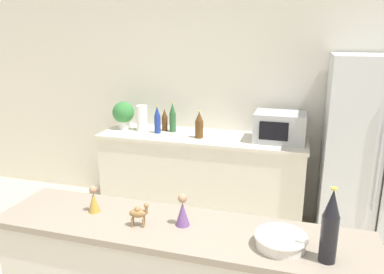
# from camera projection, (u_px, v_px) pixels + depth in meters

# --- Properties ---
(wall_back) EXTENTS (8.00, 0.06, 2.55)m
(wall_back) POSITION_uv_depth(u_px,v_px,m) (244.00, 96.00, 3.92)
(wall_back) COLOR silver
(wall_back) RESTS_ON ground_plane
(back_counter) EXTENTS (2.11, 0.63, 0.90)m
(back_counter) POSITION_uv_depth(u_px,v_px,m) (202.00, 176.00, 3.94)
(back_counter) COLOR silver
(back_counter) RESTS_ON ground_plane
(refrigerator) EXTENTS (0.93, 0.70, 1.73)m
(refrigerator) POSITION_uv_depth(u_px,v_px,m) (378.00, 154.00, 3.33)
(refrigerator) COLOR silver
(refrigerator) RESTS_ON ground_plane
(potted_plant) EXTENTS (0.23, 0.23, 0.30)m
(potted_plant) POSITION_uv_depth(u_px,v_px,m) (123.00, 114.00, 4.05)
(potted_plant) COLOR silver
(potted_plant) RESTS_ON back_counter
(paper_towel_roll) EXTENTS (0.12, 0.12, 0.27)m
(paper_towel_roll) POSITION_uv_depth(u_px,v_px,m) (142.00, 118.00, 3.99)
(paper_towel_roll) COLOR white
(paper_towel_roll) RESTS_ON back_counter
(microwave) EXTENTS (0.48, 0.37, 0.28)m
(microwave) POSITION_uv_depth(u_px,v_px,m) (280.00, 127.00, 3.59)
(microwave) COLOR #B2B5BA
(microwave) RESTS_ON back_counter
(back_bottle_0) EXTENTS (0.06, 0.06, 0.24)m
(back_bottle_0) POSITION_uv_depth(u_px,v_px,m) (165.00, 120.00, 3.98)
(back_bottle_0) COLOR brown
(back_bottle_0) RESTS_ON back_counter
(back_bottle_1) EXTENTS (0.08, 0.08, 0.27)m
(back_bottle_1) POSITION_uv_depth(u_px,v_px,m) (199.00, 125.00, 3.70)
(back_bottle_1) COLOR brown
(back_bottle_1) RESTS_ON back_counter
(back_bottle_2) EXTENTS (0.07, 0.07, 0.31)m
(back_bottle_2) POSITION_uv_depth(u_px,v_px,m) (173.00, 118.00, 3.93)
(back_bottle_2) COLOR #2D6033
(back_bottle_2) RESTS_ON back_counter
(back_bottle_3) EXTENTS (0.07, 0.07, 0.29)m
(back_bottle_3) POSITION_uv_depth(u_px,v_px,m) (157.00, 120.00, 3.88)
(back_bottle_3) COLOR navy
(back_bottle_3) RESTS_ON back_counter
(wine_bottle) EXTENTS (0.07, 0.07, 0.34)m
(wine_bottle) POSITION_uv_depth(u_px,v_px,m) (330.00, 227.00, 1.57)
(wine_bottle) COLOR black
(wine_bottle) RESTS_ON bar_counter
(fruit_bowl) EXTENTS (0.24, 0.24, 0.06)m
(fruit_bowl) POSITION_uv_depth(u_px,v_px,m) (281.00, 240.00, 1.70)
(fruit_bowl) COLOR white
(fruit_bowl) RESTS_ON bar_counter
(camel_figurine) EXTENTS (0.10, 0.06, 0.13)m
(camel_figurine) POSITION_uv_depth(u_px,v_px,m) (139.00, 213.00, 1.88)
(camel_figurine) COLOR olive
(camel_figurine) RESTS_ON bar_counter
(wise_man_figurine_blue) EXTENTS (0.06, 0.06, 0.15)m
(wise_man_figurine_blue) POSITION_uv_depth(u_px,v_px,m) (94.00, 201.00, 2.03)
(wise_man_figurine_blue) COLOR #B28933
(wise_man_figurine_blue) RESTS_ON bar_counter
(wise_man_figurine_crimson) EXTENTS (0.07, 0.07, 0.17)m
(wise_man_figurine_crimson) POSITION_uv_depth(u_px,v_px,m) (183.00, 212.00, 1.89)
(wise_man_figurine_crimson) COLOR #6B4784
(wise_man_figurine_crimson) RESTS_ON bar_counter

